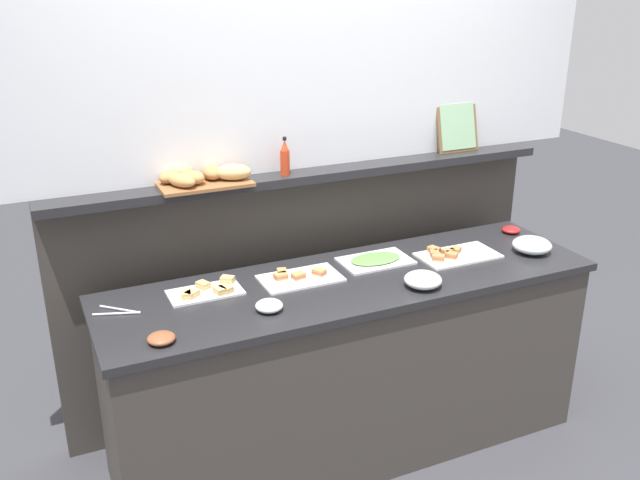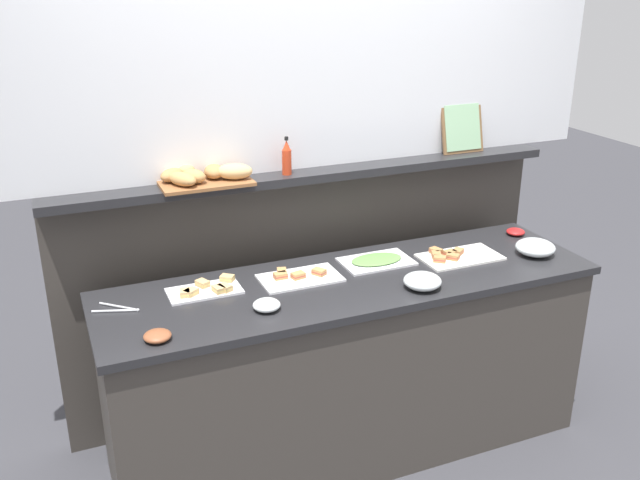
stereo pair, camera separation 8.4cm
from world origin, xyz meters
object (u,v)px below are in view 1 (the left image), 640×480
at_px(serving_tongs, 119,312).
at_px(framed_picture, 457,127).
at_px(sandwich_platter_side, 454,255).
at_px(condiment_bowl_red, 511,230).
at_px(glass_bowl_small, 423,280).
at_px(hot_sauce_bottle, 285,158).
at_px(sandwich_platter_rear, 207,291).
at_px(cold_cuts_platter, 375,260).
at_px(condiment_bowl_dark, 161,338).
at_px(glass_bowl_medium, 269,306).
at_px(glass_bowl_large, 532,246).
at_px(sandwich_platter_front, 299,277).
at_px(bread_basket, 203,176).

distance_m(serving_tongs, framed_picture, 1.92).
height_order(sandwich_platter_side, condiment_bowl_red, sandwich_platter_side).
bearing_deg(glass_bowl_small, hot_sauce_bottle, 122.22).
relative_size(sandwich_platter_rear, condiment_bowl_red, 3.29).
xyz_separation_m(cold_cuts_platter, hot_sauce_bottle, (-0.33, 0.29, 0.45)).
bearing_deg(condiment_bowl_dark, condiment_bowl_red, 11.38).
xyz_separation_m(sandwich_platter_rear, glass_bowl_medium, (0.18, -0.25, 0.01)).
bearing_deg(glass_bowl_large, serving_tongs, 174.70).
distance_m(condiment_bowl_dark, hot_sauce_bottle, 1.06).
relative_size(sandwich_platter_rear, glass_bowl_large, 1.65).
distance_m(sandwich_platter_front, glass_bowl_medium, 0.32).
distance_m(condiment_bowl_dark, serving_tongs, 0.32).
height_order(glass_bowl_small, framed_picture, framed_picture).
bearing_deg(serving_tongs, cold_cuts_platter, 1.44).
height_order(cold_cuts_platter, hot_sauce_bottle, hot_sauce_bottle).
bearing_deg(sandwich_platter_front, glass_bowl_small, -32.62).
distance_m(glass_bowl_medium, hot_sauce_bottle, 0.76).
distance_m(glass_bowl_medium, glass_bowl_small, 0.68).
bearing_deg(hot_sauce_bottle, sandwich_platter_front, -102.21).
relative_size(sandwich_platter_front, glass_bowl_large, 1.90).
height_order(sandwich_platter_side, glass_bowl_small, glass_bowl_small).
distance_m(glass_bowl_large, condiment_bowl_dark, 1.81).
distance_m(sandwich_platter_side, bread_basket, 1.22).
relative_size(sandwich_platter_side, condiment_bowl_red, 4.04).
height_order(sandwich_platter_rear, glass_bowl_large, glass_bowl_large).
xyz_separation_m(sandwich_platter_rear, glass_bowl_large, (1.54, -0.20, 0.02)).
bearing_deg(sandwich_platter_front, glass_bowl_medium, -134.74).
bearing_deg(glass_bowl_medium, condiment_bowl_dark, -170.44).
relative_size(cold_cuts_platter, serving_tongs, 1.83).
bearing_deg(glass_bowl_medium, bread_basket, 99.20).
bearing_deg(bread_basket, condiment_bowl_red, -9.13).
bearing_deg(serving_tongs, sandwich_platter_rear, 3.91).
xyz_separation_m(glass_bowl_medium, glass_bowl_small, (0.68, -0.06, 0.01)).
relative_size(glass_bowl_medium, serving_tongs, 0.62).
bearing_deg(condiment_bowl_dark, sandwich_platter_front, 24.24).
height_order(bread_basket, framed_picture, framed_picture).
xyz_separation_m(condiment_bowl_dark, condiment_bowl_red, (1.89, 0.38, -0.00)).
distance_m(condiment_bowl_red, bread_basket, 1.60).
bearing_deg(bread_basket, cold_cuts_platter, -22.29).
relative_size(cold_cuts_platter, condiment_bowl_dark, 3.19).
distance_m(cold_cuts_platter, condiment_bowl_dark, 1.12).
height_order(condiment_bowl_red, serving_tongs, condiment_bowl_red).
distance_m(sandwich_platter_side, framed_picture, 0.72).
distance_m(hot_sauce_bottle, framed_picture, 0.97).
bearing_deg(glass_bowl_medium, glass_bowl_large, 2.22).
bearing_deg(glass_bowl_small, sandwich_platter_rear, 159.80).
relative_size(sandwich_platter_front, condiment_bowl_red, 3.77).
bearing_deg(sandwich_platter_front, glass_bowl_large, -8.73).
xyz_separation_m(sandwich_platter_front, glass_bowl_small, (0.45, -0.29, 0.02)).
bearing_deg(framed_picture, sandwich_platter_front, -160.67).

